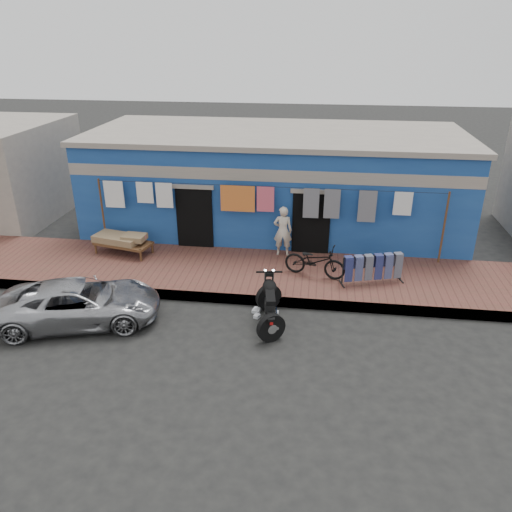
# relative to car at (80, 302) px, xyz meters

# --- Properties ---
(ground) EXTENTS (80.00, 80.00, 0.00)m
(ground) POSITION_rel_car_xyz_m (3.93, -0.21, -0.53)
(ground) COLOR black
(ground) RESTS_ON ground
(sidewalk) EXTENTS (28.00, 3.00, 0.25)m
(sidewalk) POSITION_rel_car_xyz_m (3.93, 2.79, -0.40)
(sidewalk) COLOR brown
(sidewalk) RESTS_ON ground
(curb) EXTENTS (28.00, 0.10, 0.25)m
(curb) POSITION_rel_car_xyz_m (3.93, 1.34, -0.40)
(curb) COLOR gray
(curb) RESTS_ON ground
(building) EXTENTS (12.20, 5.20, 3.36)m
(building) POSITION_rel_car_xyz_m (3.93, 6.78, 1.16)
(building) COLOR navy
(building) RESTS_ON ground
(clothesline) EXTENTS (10.06, 0.06, 2.10)m
(clothesline) POSITION_rel_car_xyz_m (3.64, 4.04, 1.28)
(clothesline) COLOR brown
(clothesline) RESTS_ON sidewalk
(car) EXTENTS (4.09, 2.69, 1.06)m
(car) POSITION_rel_car_xyz_m (0.00, 0.00, 0.00)
(car) COLOR #AAABAF
(car) RESTS_ON ground
(seated_person) EXTENTS (0.56, 0.39, 1.50)m
(seated_person) POSITION_rel_car_xyz_m (4.42, 3.99, 0.47)
(seated_person) COLOR beige
(seated_person) RESTS_ON sidewalk
(bicycle) EXTENTS (1.76, 1.00, 1.07)m
(bicycle) POSITION_rel_car_xyz_m (5.40, 2.68, 0.26)
(bicycle) COLOR black
(bicycle) RESTS_ON sidewalk
(motorcycle) EXTENTS (1.14, 1.95, 1.15)m
(motorcycle) POSITION_rel_car_xyz_m (4.43, 0.49, 0.04)
(motorcycle) COLOR black
(motorcycle) RESTS_ON ground
(charpoy) EXTENTS (2.12, 1.60, 0.59)m
(charpoy) POSITION_rel_car_xyz_m (-0.27, 3.46, 0.02)
(charpoy) COLOR brown
(charpoy) RESTS_ON sidewalk
(jeans_rack) EXTENTS (1.90, 1.29, 0.82)m
(jeans_rack) POSITION_rel_car_xyz_m (6.91, 2.49, 0.13)
(jeans_rack) COLOR black
(jeans_rack) RESTS_ON sidewalk
(litter_a) EXTENTS (0.21, 0.17, 0.09)m
(litter_a) POSITION_rel_car_xyz_m (4.49, 0.91, -0.48)
(litter_a) COLOR silver
(litter_a) RESTS_ON ground
(litter_b) EXTENTS (0.17, 0.19, 0.08)m
(litter_b) POSITION_rel_car_xyz_m (4.09, 0.73, -0.49)
(litter_b) COLOR silver
(litter_b) RESTS_ON ground
(litter_c) EXTENTS (0.22, 0.25, 0.09)m
(litter_c) POSITION_rel_car_xyz_m (4.05, 0.99, -0.49)
(litter_c) COLOR silver
(litter_c) RESTS_ON ground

